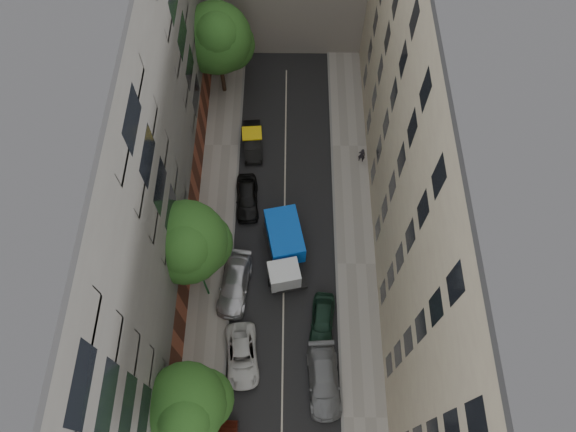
{
  "coord_description": "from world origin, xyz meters",
  "views": [
    {
      "loc": [
        0.44,
        -15.22,
        36.35
      ],
      "look_at": [
        0.3,
        0.96,
        6.0
      ],
      "focal_mm": 32.0,
      "sensor_mm": 36.0,
      "label": 1
    }
  ],
  "objects_px": {
    "car_left_3": "(235,285)",
    "car_left_5": "(253,141)",
    "tree_mid": "(187,245)",
    "tree_near": "(187,407)",
    "car_left_4": "(247,198)",
    "tarp_truck": "(284,248)",
    "pedestrian": "(362,155)",
    "car_right_1": "(324,381)",
    "car_left_2": "(242,356)",
    "lamp_post": "(200,272)",
    "car_right_2": "(322,320)",
    "tree_far": "(218,41)"
  },
  "relations": [
    {
      "from": "car_left_3",
      "to": "car_left_5",
      "type": "height_order",
      "value": "car_left_3"
    },
    {
      "from": "tree_mid",
      "to": "tree_near",
      "type": "bearing_deg",
      "value": -84.71
    },
    {
      "from": "car_left_4",
      "to": "tree_near",
      "type": "xyz_separation_m",
      "value": [
        -2.35,
        -16.51,
        4.53
      ]
    },
    {
      "from": "car_left_4",
      "to": "tree_mid",
      "type": "relative_size",
      "value": 0.5
    },
    {
      "from": "tarp_truck",
      "to": "car_left_3",
      "type": "relative_size",
      "value": 1.24
    },
    {
      "from": "tree_near",
      "to": "pedestrian",
      "type": "distance_m",
      "value": 24.1
    },
    {
      "from": "car_right_1",
      "to": "car_left_3",
      "type": "bearing_deg",
      "value": 129.6
    },
    {
      "from": "car_left_2",
      "to": "pedestrian",
      "type": "bearing_deg",
      "value": 54.33
    },
    {
      "from": "tarp_truck",
      "to": "lamp_post",
      "type": "distance_m",
      "value": 6.98
    },
    {
      "from": "car_right_2",
      "to": "tree_far",
      "type": "xyz_separation_m",
      "value": [
        -8.38,
        21.71,
        5.41
      ]
    },
    {
      "from": "car_left_2",
      "to": "tree_near",
      "type": "xyz_separation_m",
      "value": [
        -2.58,
        -3.97,
        4.62
      ]
    },
    {
      "from": "tree_far",
      "to": "tarp_truck",
      "type": "bearing_deg",
      "value": -71.12
    },
    {
      "from": "pedestrian",
      "to": "tree_mid",
      "type": "bearing_deg",
      "value": 52.77
    },
    {
      "from": "car_left_2",
      "to": "car_right_1",
      "type": "height_order",
      "value": "car_right_1"
    },
    {
      "from": "car_left_2",
      "to": "car_right_1",
      "type": "distance_m",
      "value": 5.84
    },
    {
      "from": "tree_near",
      "to": "lamp_post",
      "type": "bearing_deg",
      "value": 91.14
    },
    {
      "from": "car_left_4",
      "to": "tree_near",
      "type": "distance_m",
      "value": 17.28
    },
    {
      "from": "tarp_truck",
      "to": "car_left_4",
      "type": "relative_size",
      "value": 1.46
    },
    {
      "from": "car_left_4",
      "to": "car_left_5",
      "type": "height_order",
      "value": "car_left_4"
    },
    {
      "from": "car_right_1",
      "to": "tree_far",
      "type": "relative_size",
      "value": 0.57
    },
    {
      "from": "car_left_5",
      "to": "lamp_post",
      "type": "xyz_separation_m",
      "value": [
        -2.75,
        -13.46,
        3.58
      ]
    },
    {
      "from": "car_right_1",
      "to": "car_right_2",
      "type": "distance_m",
      "value": 4.2
    },
    {
      "from": "car_left_5",
      "to": "tree_mid",
      "type": "xyz_separation_m",
      "value": [
        -3.5,
        -12.11,
        5.07
      ]
    },
    {
      "from": "lamp_post",
      "to": "pedestrian",
      "type": "distance_m",
      "value": 17.21
    },
    {
      "from": "car_left_4",
      "to": "car_right_2",
      "type": "bearing_deg",
      "value": -63.37
    },
    {
      "from": "car_right_2",
      "to": "pedestrian",
      "type": "xyz_separation_m",
      "value": [
        3.6,
        14.07,
        0.25
      ]
    },
    {
      "from": "car_left_4",
      "to": "car_left_5",
      "type": "bearing_deg",
      "value": 84.08
    },
    {
      "from": "tree_far",
      "to": "tree_mid",
      "type": "bearing_deg",
      "value": -92.27
    },
    {
      "from": "tree_mid",
      "to": "lamp_post",
      "type": "bearing_deg",
      "value": -60.83
    },
    {
      "from": "car_left_2",
      "to": "tree_mid",
      "type": "relative_size",
      "value": 0.53
    },
    {
      "from": "car_right_2",
      "to": "lamp_post",
      "type": "xyz_separation_m",
      "value": [
        -8.35,
        2.14,
        3.58
      ]
    },
    {
      "from": "car_left_4",
      "to": "car_left_3",
      "type": "bearing_deg",
      "value": -98.04
    },
    {
      "from": "tree_mid",
      "to": "pedestrian",
      "type": "bearing_deg",
      "value": 39.79
    },
    {
      "from": "tarp_truck",
      "to": "car_left_2",
      "type": "height_order",
      "value": "tarp_truck"
    },
    {
      "from": "car_left_3",
      "to": "lamp_post",
      "type": "relative_size",
      "value": 0.76
    },
    {
      "from": "tree_far",
      "to": "lamp_post",
      "type": "distance_m",
      "value": 19.65
    },
    {
      "from": "car_left_2",
      "to": "car_right_1",
      "type": "bearing_deg",
      "value": -23.23
    },
    {
      "from": "car_right_1",
      "to": "tree_near",
      "type": "height_order",
      "value": "tree_near"
    },
    {
      "from": "car_right_2",
      "to": "tree_far",
      "type": "height_order",
      "value": "tree_far"
    },
    {
      "from": "car_left_3",
      "to": "tree_far",
      "type": "bearing_deg",
      "value": 103.12
    },
    {
      "from": "car_left_2",
      "to": "car_left_4",
      "type": "height_order",
      "value": "car_left_4"
    },
    {
      "from": "tarp_truck",
      "to": "car_left_5",
      "type": "bearing_deg",
      "value": 93.63
    },
    {
      "from": "car_left_3",
      "to": "car_left_5",
      "type": "relative_size",
      "value": 1.21
    },
    {
      "from": "car_left_3",
      "to": "tree_far",
      "type": "relative_size",
      "value": 0.56
    },
    {
      "from": "lamp_post",
      "to": "tree_far",
      "type": "bearing_deg",
      "value": 90.09
    },
    {
      "from": "car_left_3",
      "to": "tree_near",
      "type": "relative_size",
      "value": 0.66
    },
    {
      "from": "car_right_1",
      "to": "tree_mid",
      "type": "xyz_separation_m",
      "value": [
        -9.1,
        7.69,
        5.02
      ]
    },
    {
      "from": "tarp_truck",
      "to": "tree_far",
      "type": "distance_m",
      "value": 17.98
    },
    {
      "from": "car_left_4",
      "to": "lamp_post",
      "type": "height_order",
      "value": "lamp_post"
    },
    {
      "from": "tarp_truck",
      "to": "car_right_1",
      "type": "bearing_deg",
      "value": -85.51
    }
  ]
}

